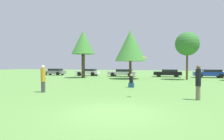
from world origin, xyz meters
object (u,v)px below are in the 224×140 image
at_px(parked_car_grey, 54,72).
at_px(parked_car_blue, 210,73).
at_px(frisbee, 144,57).
at_px(parked_car_silver, 123,73).
at_px(tree_1, 130,46).
at_px(bystander_sitting, 131,82).
at_px(parked_car_black, 168,73).
at_px(person_catcher, 198,82).
at_px(person_thrower, 43,78).
at_px(tree_2, 187,44).
at_px(tree_0, 83,43).
at_px(parked_car_white, 88,72).

height_order(parked_car_grey, parked_car_blue, parked_car_blue).
bearing_deg(frisbee, parked_car_silver, 107.85).
xyz_separation_m(tree_1, parked_car_blue, (10.63, 5.90, -3.80)).
bearing_deg(bystander_sitting, parked_car_black, 81.23).
xyz_separation_m(tree_1, parked_car_black, (4.68, 5.99, -3.81)).
bearing_deg(parked_car_blue, frisbee, 69.05).
bearing_deg(person_catcher, parked_car_black, -83.51).
height_order(parked_car_grey, parked_car_black, parked_car_grey).
xyz_separation_m(person_thrower, bystander_sitting, (5.21, 4.73, -0.51)).
distance_m(person_catcher, parked_car_grey, 29.67).
bearing_deg(tree_2, tree_1, -175.77).
distance_m(person_thrower, parked_car_grey, 23.20).
height_order(person_catcher, tree_0, tree_0).
bearing_deg(parked_car_white, frisbee, 119.00).
bearing_deg(frisbee, tree_2, 78.41).
bearing_deg(tree_2, person_thrower, -123.89).
xyz_separation_m(person_thrower, tree_2, (10.15, 15.11, 3.54)).
bearing_deg(frisbee, bystander_sitting, 110.11).
bearing_deg(bystander_sitting, parked_car_grey, 139.40).
xyz_separation_m(bystander_sitting, parked_car_grey, (-17.46, 14.97, 0.17)).
height_order(person_thrower, frisbee, frisbee).
xyz_separation_m(frisbee, parked_car_silver, (-6.40, 19.86, -1.71)).
distance_m(bystander_sitting, tree_1, 10.86).
relative_size(bystander_sitting, parked_car_grey, 0.27).
height_order(person_thrower, parked_car_grey, person_thrower).
bearing_deg(tree_0, tree_1, -0.24).
height_order(bystander_sitting, parked_car_grey, parked_car_grey).
relative_size(parked_car_grey, parked_car_silver, 0.91).
height_order(bystander_sitting, parked_car_blue, parked_car_blue).
xyz_separation_m(tree_2, parked_car_white, (-15.66, 4.54, -3.86)).
bearing_deg(tree_0, parked_car_silver, 47.69).
distance_m(person_catcher, parked_car_blue, 20.86).
relative_size(frisbee, bystander_sitting, 0.25).
xyz_separation_m(parked_car_white, parked_car_blue, (19.12, 0.84, -0.00)).
bearing_deg(parked_car_white, parked_car_black, -179.25).
bearing_deg(parked_car_silver, bystander_sitting, 103.83).
relative_size(parked_car_white, parked_car_black, 0.93).
bearing_deg(tree_2, parked_car_black, 114.54).
xyz_separation_m(person_thrower, parked_car_silver, (0.61, 19.67, -0.34)).
distance_m(person_thrower, parked_car_black, 21.95).
bearing_deg(tree_0, bystander_sitting, -47.03).
bearing_deg(parked_car_black, parked_car_silver, 4.00).
distance_m(tree_0, parked_car_grey, 10.66).
height_order(person_catcher, parked_car_grey, person_catcher).
height_order(tree_0, tree_2, tree_0).
xyz_separation_m(person_catcher, frisbee, (-2.89, -0.15, 1.36)).
distance_m(frisbee, parked_car_silver, 20.94).
xyz_separation_m(tree_2, parked_car_grey, (-22.40, 4.58, -3.88)).
xyz_separation_m(parked_car_grey, parked_car_silver, (12.87, -0.02, -0.00)).
xyz_separation_m(tree_2, parked_car_silver, (-9.53, 4.56, -3.88)).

